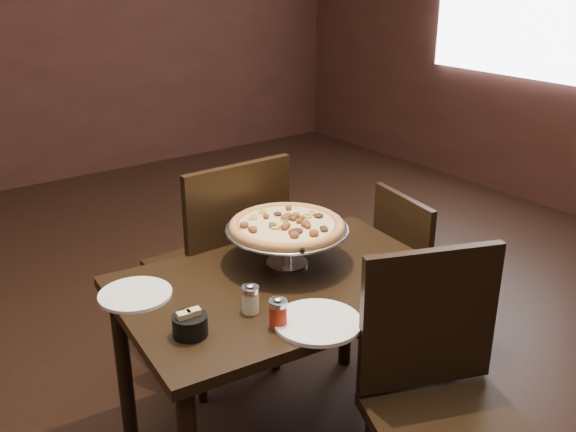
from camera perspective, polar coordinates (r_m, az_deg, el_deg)
room at (r=2.08m, az=-0.67°, el=13.99°), size 6.04×7.04×2.84m
dining_table at (r=2.21m, az=-0.28°, el=-7.90°), size 1.15×0.83×0.68m
pizza_stand at (r=2.22m, az=-0.11°, el=-0.91°), size 0.43×0.43×0.18m
parmesan_shaker at (r=1.97m, az=-3.36°, el=-7.35°), size 0.06×0.06×0.10m
pepper_flake_shaker at (r=1.90m, az=-0.90°, el=-8.59°), size 0.06×0.06×0.10m
packet_caddy at (r=1.88m, az=-8.71°, el=-9.52°), size 0.10×0.10×0.08m
napkin_stack at (r=2.22m, az=11.01°, el=-5.40°), size 0.13×0.13×0.01m
plate_left at (r=2.13m, az=-13.43°, el=-6.80°), size 0.24×0.24×0.01m
plate_near at (r=1.93m, az=2.65°, el=-9.40°), size 0.26×0.26×0.01m
serving_spatula at (r=2.08m, az=1.28°, el=-2.69°), size 0.14×0.14×0.02m
chair_far at (r=2.64m, az=-5.77°, el=-4.06°), size 0.47×0.47×0.98m
chair_near at (r=1.98m, az=13.61°, el=-15.46°), size 0.56×0.56×0.93m
chair_side at (r=2.79m, az=11.62°, el=-5.06°), size 0.44×0.44×0.81m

